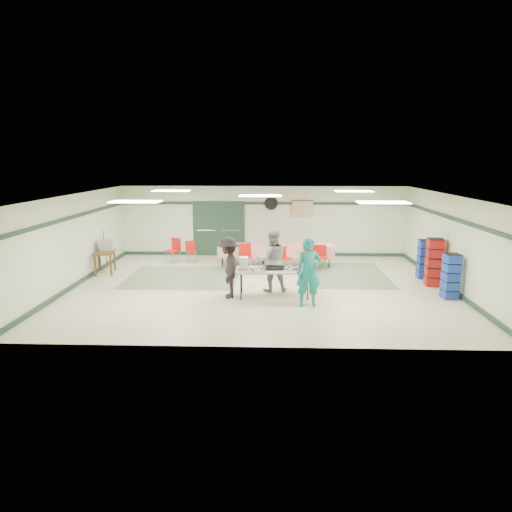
{
  "coord_description": "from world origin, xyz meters",
  "views": [
    {
      "loc": [
        0.34,
        -13.06,
        3.68
      ],
      "look_at": [
        -0.11,
        -0.3,
        0.98
      ],
      "focal_mm": 32.0,
      "sensor_mm": 36.0,
      "label": 1
    }
  ],
  "objects_px": {
    "chair_a": "(309,255)",
    "chair_b": "(284,256)",
    "volunteer_teal": "(309,272)",
    "dining_table_b": "(243,250)",
    "office_printer": "(107,245)",
    "volunteer_dark": "(228,268)",
    "serving_table": "(274,271)",
    "chair_d": "(245,254)",
    "crate_stack_red": "(434,262)",
    "crate_stack_blue_a": "(424,259)",
    "volunteer_grey": "(272,260)",
    "chair_loose_a": "(191,249)",
    "crate_stack_blue_b": "(451,276)",
    "broom": "(105,250)",
    "printer_table": "(105,254)",
    "chair_loose_b": "(174,248)",
    "dining_table_a": "(305,250)",
    "chair_c": "(321,255)"
  },
  "relations": [
    {
      "from": "chair_d",
      "to": "broom",
      "type": "bearing_deg",
      "value": 177.25
    },
    {
      "from": "office_printer",
      "to": "crate_stack_blue_a",
      "type": "bearing_deg",
      "value": -17.35
    },
    {
      "from": "serving_table",
      "to": "printer_table",
      "type": "distance_m",
      "value": 6.05
    },
    {
      "from": "volunteer_teal",
      "to": "chair_a",
      "type": "distance_m",
      "value": 3.96
    },
    {
      "from": "serving_table",
      "to": "chair_d",
      "type": "xyz_separation_m",
      "value": [
        -0.97,
        3.14,
        -0.17
      ]
    },
    {
      "from": "volunteer_teal",
      "to": "chair_d",
      "type": "xyz_separation_m",
      "value": [
        -1.84,
        3.94,
        -0.34
      ]
    },
    {
      "from": "chair_b",
      "to": "crate_stack_red",
      "type": "relative_size",
      "value": 0.55
    },
    {
      "from": "volunteer_dark",
      "to": "crate_stack_blue_a",
      "type": "bearing_deg",
      "value": 104.6
    },
    {
      "from": "chair_loose_a",
      "to": "broom",
      "type": "bearing_deg",
      "value": -173.21
    },
    {
      "from": "dining_table_b",
      "to": "crate_stack_red",
      "type": "distance_m",
      "value": 6.32
    },
    {
      "from": "chair_b",
      "to": "crate_stack_red",
      "type": "height_order",
      "value": "crate_stack_red"
    },
    {
      "from": "chair_a",
      "to": "chair_b",
      "type": "height_order",
      "value": "chair_a"
    },
    {
      "from": "chair_loose_a",
      "to": "crate_stack_blue_b",
      "type": "height_order",
      "value": "crate_stack_blue_b"
    },
    {
      "from": "volunteer_grey",
      "to": "office_printer",
      "type": "relative_size",
      "value": 4.07
    },
    {
      "from": "chair_loose_a",
      "to": "crate_stack_blue_a",
      "type": "relative_size",
      "value": 0.63
    },
    {
      "from": "chair_loose_b",
      "to": "volunteer_grey",
      "type": "bearing_deg",
      "value": -10.48
    },
    {
      "from": "volunteer_grey",
      "to": "volunteer_dark",
      "type": "bearing_deg",
      "value": 19.93
    },
    {
      "from": "dining_table_b",
      "to": "crate_stack_blue_a",
      "type": "relative_size",
      "value": 1.45
    },
    {
      "from": "volunteer_teal",
      "to": "dining_table_b",
      "type": "bearing_deg",
      "value": 110.58
    },
    {
      "from": "volunteer_grey",
      "to": "printer_table",
      "type": "distance_m",
      "value": 5.8
    },
    {
      "from": "chair_c",
      "to": "crate_stack_red",
      "type": "height_order",
      "value": "crate_stack_red"
    },
    {
      "from": "chair_a",
      "to": "chair_d",
      "type": "bearing_deg",
      "value": -166.02
    },
    {
      "from": "printer_table",
      "to": "office_printer",
      "type": "bearing_deg",
      "value": 79.69
    },
    {
      "from": "volunteer_dark",
      "to": "crate_stack_blue_b",
      "type": "xyz_separation_m",
      "value": [
        5.98,
        0.1,
        -0.22
      ]
    },
    {
      "from": "volunteer_teal",
      "to": "chair_a",
      "type": "relative_size",
      "value": 2.05
    },
    {
      "from": "dining_table_b",
      "to": "chair_b",
      "type": "distance_m",
      "value": 1.56
    },
    {
      "from": "volunteer_grey",
      "to": "crate_stack_blue_b",
      "type": "bearing_deg",
      "value": 163.05
    },
    {
      "from": "crate_stack_red",
      "to": "broom",
      "type": "height_order",
      "value": "crate_stack_red"
    },
    {
      "from": "chair_loose_a",
      "to": "crate_stack_blue_a",
      "type": "distance_m",
      "value": 8.03
    },
    {
      "from": "dining_table_b",
      "to": "chair_loose_a",
      "type": "distance_m",
      "value": 1.99
    },
    {
      "from": "chair_d",
      "to": "crate_stack_blue_a",
      "type": "distance_m",
      "value": 5.8
    },
    {
      "from": "volunteer_teal",
      "to": "dining_table_a",
      "type": "distance_m",
      "value": 4.52
    },
    {
      "from": "crate_stack_blue_b",
      "to": "office_printer",
      "type": "relative_size",
      "value": 2.79
    },
    {
      "from": "chair_a",
      "to": "crate_stack_red",
      "type": "xyz_separation_m",
      "value": [
        3.55,
        -1.86,
        0.18
      ]
    },
    {
      "from": "volunteer_teal",
      "to": "crate_stack_blue_b",
      "type": "distance_m",
      "value": 3.95
    },
    {
      "from": "volunteer_dark",
      "to": "chair_b",
      "type": "distance_m",
      "value": 3.64
    },
    {
      "from": "chair_a",
      "to": "printer_table",
      "type": "bearing_deg",
      "value": -159.66
    },
    {
      "from": "chair_b",
      "to": "serving_table",
      "type": "bearing_deg",
      "value": -121.55
    },
    {
      "from": "dining_table_b",
      "to": "printer_table",
      "type": "bearing_deg",
      "value": -167.59
    },
    {
      "from": "chair_b",
      "to": "dining_table_a",
      "type": "bearing_deg",
      "value": 12.84
    },
    {
      "from": "chair_d",
      "to": "crate_stack_blue_a",
      "type": "xyz_separation_m",
      "value": [
        5.71,
        -0.99,
        0.07
      ]
    },
    {
      "from": "chair_b",
      "to": "office_printer",
      "type": "relative_size",
      "value": 1.79
    },
    {
      "from": "volunteer_grey",
      "to": "chair_b",
      "type": "xyz_separation_m",
      "value": [
        0.42,
        2.58,
        -0.42
      ]
    },
    {
      "from": "serving_table",
      "to": "broom",
      "type": "distance_m",
      "value": 6.24
    },
    {
      "from": "serving_table",
      "to": "volunteer_dark",
      "type": "xyz_separation_m",
      "value": [
        -1.23,
        -0.13,
        0.12
      ]
    },
    {
      "from": "office_printer",
      "to": "chair_d",
      "type": "bearing_deg",
      "value": -8.43
    },
    {
      "from": "volunteer_grey",
      "to": "chair_loose_a",
      "type": "distance_m",
      "value": 4.7
    },
    {
      "from": "chair_a",
      "to": "office_printer",
      "type": "xyz_separation_m",
      "value": [
        -6.75,
        -0.5,
        0.39
      ]
    },
    {
      "from": "serving_table",
      "to": "crate_stack_blue_a",
      "type": "xyz_separation_m",
      "value": [
        4.75,
        2.15,
        -0.1
      ]
    },
    {
      "from": "serving_table",
      "to": "chair_a",
      "type": "distance_m",
      "value": 3.36
    }
  ]
}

